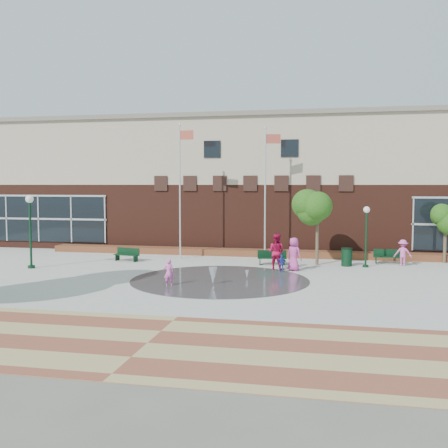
% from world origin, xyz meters
% --- Properties ---
extents(ground, '(120.00, 120.00, 0.00)m').
position_xyz_m(ground, '(0.00, 0.00, 0.00)').
color(ground, '#666056').
rests_on(ground, ground).
extents(plaza_concrete, '(46.00, 18.00, 0.01)m').
position_xyz_m(plaza_concrete, '(0.00, 4.00, 0.00)').
color(plaza_concrete, '#A8A8A0').
rests_on(plaza_concrete, ground).
extents(paver_band, '(46.00, 6.00, 0.01)m').
position_xyz_m(paver_band, '(0.00, -7.00, 0.00)').
color(paver_band, brown).
rests_on(paver_band, ground).
extents(splash_pad, '(8.40, 8.40, 0.01)m').
position_xyz_m(splash_pad, '(0.00, 3.00, 0.00)').
color(splash_pad, '#383A3D').
rests_on(splash_pad, ground).
extents(library_building, '(44.40, 10.40, 9.20)m').
position_xyz_m(library_building, '(0.00, 17.48, 4.64)').
color(library_building, '#4D241A').
rests_on(library_building, ground).
extents(flower_bed, '(26.00, 1.20, 0.40)m').
position_xyz_m(flower_bed, '(0.00, 11.60, 0.00)').
color(flower_bed, maroon).
rests_on(flower_bed, ground).
extents(flagpole_left, '(0.96, 0.20, 8.17)m').
position_xyz_m(flagpole_left, '(-3.77, 9.48, 4.55)').
color(flagpole_left, silver).
rests_on(flagpole_left, ground).
extents(flagpole_right, '(0.97, 0.28, 7.97)m').
position_xyz_m(flagpole_right, '(1.25, 10.53, 4.45)').
color(flagpole_right, silver).
rests_on(flagpole_right, ground).
extents(lamp_left, '(0.42, 0.42, 3.96)m').
position_xyz_m(lamp_left, '(-10.68, 4.43, 2.46)').
color(lamp_left, black).
rests_on(lamp_left, ground).
extents(lamp_right, '(0.35, 0.35, 3.34)m').
position_xyz_m(lamp_right, '(6.99, 8.36, 2.07)').
color(lamp_right, black).
rests_on(lamp_right, ground).
extents(bench_left, '(1.62, 0.80, 0.79)m').
position_xyz_m(bench_left, '(-6.65, 7.92, 0.25)').
color(bench_left, black).
rests_on(bench_left, ground).
extents(bench_mid, '(1.68, 0.67, 0.82)m').
position_xyz_m(bench_mid, '(1.90, 8.21, 0.26)').
color(bench_mid, black).
rests_on(bench_mid, ground).
extents(bench_right, '(1.65, 0.48, 0.83)m').
position_xyz_m(bench_right, '(8.36, 9.93, 0.27)').
color(bench_right, black).
rests_on(bench_right, ground).
extents(trash_can, '(0.63, 0.63, 1.03)m').
position_xyz_m(trash_can, '(5.99, 8.56, 0.53)').
color(trash_can, black).
rests_on(trash_can, ground).
extents(tree_mid, '(2.55, 2.55, 4.30)m').
position_xyz_m(tree_mid, '(4.37, 8.70, 3.13)').
color(tree_mid, '#493929').
rests_on(tree_mid, ground).
extents(tree_small_right, '(2.00, 2.00, 3.42)m').
position_xyz_m(tree_small_right, '(11.55, 10.89, 2.50)').
color(tree_small_right, '#493929').
rests_on(tree_small_right, ground).
extents(water_jet_a, '(0.40, 0.40, 0.77)m').
position_xyz_m(water_jet_a, '(-0.07, 1.85, 0.00)').
color(water_jet_a, white).
rests_on(water_jet_a, ground).
extents(water_jet_b, '(0.18, 0.18, 0.40)m').
position_xyz_m(water_jet_b, '(1.20, 3.56, 0.00)').
color(water_jet_b, white).
rests_on(water_jet_b, ground).
extents(child_splash, '(0.51, 0.41, 1.22)m').
position_xyz_m(child_splash, '(-1.94, 1.22, 0.61)').
color(child_splash, '#ED5FBB').
rests_on(child_splash, ground).
extents(adult_red, '(1.12, 0.98, 1.94)m').
position_xyz_m(adult_red, '(2.29, 6.61, 0.97)').
color(adult_red, '#AF0F3B').
rests_on(adult_red, ground).
extents(adult_pink, '(1.03, 0.94, 1.76)m').
position_xyz_m(adult_pink, '(3.23, 6.44, 0.88)').
color(adult_pink, '#C64195').
rests_on(adult_pink, ground).
extents(child_blue, '(0.55, 0.26, 0.92)m').
position_xyz_m(child_blue, '(2.65, 5.88, 0.46)').
color(child_blue, '#2C38A5').
rests_on(child_blue, ground).
extents(person_bench, '(0.99, 0.62, 1.48)m').
position_xyz_m(person_bench, '(9.03, 9.23, 0.74)').
color(person_bench, '#DE5BAC').
rests_on(person_bench, ground).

